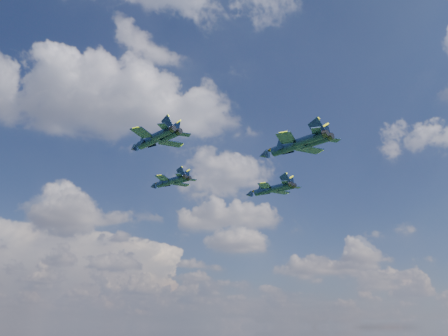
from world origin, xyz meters
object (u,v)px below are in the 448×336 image
Objects in this scene: jet_left at (149,141)px; jet_slot at (286,147)px; jet_right at (265,190)px; jet_lead at (165,183)px.

jet_left is 0.89× the size of jet_slot.
jet_lead is at bearing 136.04° from jet_right.
jet_slot is at bearing -135.53° from jet_right.
jet_left reaches higher than jet_right.
jet_slot is at bearing -93.29° from jet_lead.
jet_slot is at bearing -47.39° from jet_left.
jet_left is at bearing 132.43° from jet_slot.
jet_slot is (-1.74, -27.25, 0.73)m from jet_right.
jet_lead is 24.18m from jet_left.
jet_left is 37.35m from jet_right.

